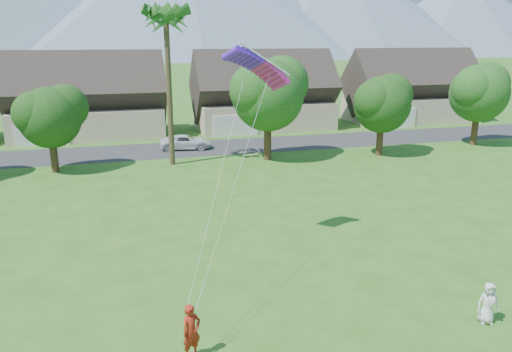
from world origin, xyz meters
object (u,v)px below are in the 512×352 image
object	(u,v)px
watcher	(488,303)
parafoil_kite	(258,64)
kite_flyer	(191,332)
parked_car	(186,142)

from	to	relation	value
watcher	parafoil_kite	xyz separation A→B (m)	(-6.01, 9.45, 8.05)
kite_flyer	parafoil_kite	distance (m)	12.58
kite_flyer	parked_car	bearing A→B (deg)	56.06
parafoil_kite	watcher	bearing A→B (deg)	-75.36
kite_flyer	parked_car	distance (m)	31.76
kite_flyer	watcher	bearing A→B (deg)	-31.02
watcher	parafoil_kite	world-z (taller)	parafoil_kite
parafoil_kite	kite_flyer	bearing A→B (deg)	-135.94
kite_flyer	parafoil_kite	world-z (taller)	parafoil_kite
kite_flyer	parafoil_kite	xyz separation A→B (m)	(4.61, 8.62, 7.91)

